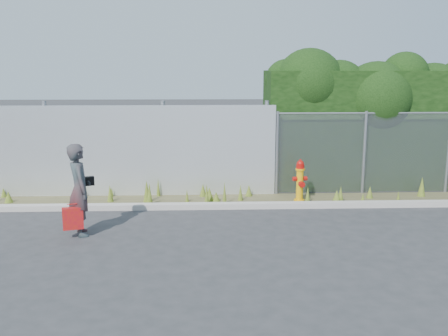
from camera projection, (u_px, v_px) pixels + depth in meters
ground at (243, 235)px, 9.35m from camera, size 80.00×80.00×0.00m
curb at (237, 206)px, 11.10m from camera, size 16.00×0.22×0.12m
weed_strip at (229, 196)px, 11.69m from camera, size 16.00×1.34×0.53m
corrugated_fence at (99, 151)px, 11.95m from camera, size 8.50×0.21×2.30m
chainlink_fence at (406, 152)px, 12.24m from camera, size 6.50×0.07×2.05m
hedge at (400, 111)px, 13.05m from camera, size 7.33×2.25×3.57m
fire_hydrant at (300, 181)px, 11.56m from camera, size 0.34×0.30×1.01m
woman at (79, 190)px, 9.22m from camera, size 0.63×0.74×1.73m
red_tote_bag at (73, 218)px, 9.08m from camera, size 0.37×0.13×0.48m
black_shoulder_bag at (88, 181)px, 9.35m from camera, size 0.23×0.09×0.17m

